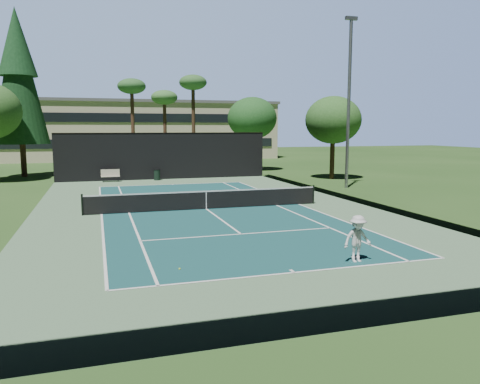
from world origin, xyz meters
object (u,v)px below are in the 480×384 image
object	(u,v)px
tennis_net	(206,199)
player	(358,239)
tennis_ball_c	(224,204)
trash_bin	(157,175)
tennis_ball_a	(180,269)
tennis_ball_d	(113,202)
park_bench	(110,175)
tennis_ball_b	(162,206)

from	to	relation	value
tennis_net	player	bearing A→B (deg)	-77.76
tennis_ball_c	trash_bin	distance (m)	14.13
tennis_net	trash_bin	bearing A→B (deg)	92.85
tennis_ball_a	trash_bin	world-z (taller)	trash_bin
tennis_ball_a	tennis_ball_d	distance (m)	14.53
trash_bin	tennis_ball_d	bearing A→B (deg)	-109.53
park_bench	tennis_ball_d	bearing A→B (deg)	-91.13
tennis_net	tennis_ball_b	world-z (taller)	tennis_net
tennis_net	tennis_ball_a	xyz separation A→B (m)	(-3.28, -10.54, -0.52)
tennis_ball_c	tennis_ball_a	bearing A→B (deg)	-111.31
tennis_net	player	distance (m)	11.63
tennis_ball_a	park_bench	size ratio (longest dim) A/B	0.04
player	tennis_ball_b	world-z (taller)	player
park_bench	trash_bin	world-z (taller)	park_bench
tennis_ball_a	trash_bin	size ratio (longest dim) A/B	0.07
tennis_ball_d	park_bench	size ratio (longest dim) A/B	0.05
tennis_ball_d	player	bearing A→B (deg)	-64.53
tennis_ball_d	tennis_ball_c	bearing A→B (deg)	-22.45
tennis_ball_c	trash_bin	size ratio (longest dim) A/B	0.08
tennis_ball_a	tennis_net	bearing A→B (deg)	72.72
tennis_net	player	size ratio (longest dim) A/B	8.29
tennis_ball_c	trash_bin	world-z (taller)	trash_bin
tennis_net	tennis_ball_c	xyz separation A→B (m)	(1.36, 1.36, -0.52)
tennis_ball_a	tennis_ball_c	world-z (taller)	tennis_ball_c
player	tennis_ball_b	distance (m)	13.73
tennis_ball_b	tennis_ball_d	distance (m)	3.53
player	tennis_ball_a	xyz separation A→B (m)	(-5.74, 0.83, -0.75)
tennis_ball_b	tennis_ball_d	world-z (taller)	tennis_ball_d
tennis_net	tennis_ball_a	world-z (taller)	tennis_net
tennis_net	tennis_ball_d	distance (m)	6.22
tennis_ball_d	park_bench	world-z (taller)	park_bench
tennis_ball_a	tennis_ball_b	world-z (taller)	same
tennis_ball_b	tennis_ball_c	bearing A→B (deg)	-2.58
tennis_net	trash_bin	xyz separation A→B (m)	(-0.76, 15.32, -0.08)
tennis_ball_a	park_bench	xyz separation A→B (m)	(-1.31, 25.87, 0.51)
tennis_ball_d	tennis_ball_b	bearing A→B (deg)	-42.62
tennis_ball_b	tennis_ball_a	bearing A→B (deg)	-95.04
tennis_net	player	xyz separation A→B (m)	(2.47, -11.36, 0.22)
player	tennis_ball_a	world-z (taller)	player
tennis_ball_a	player	bearing A→B (deg)	-8.21
tennis_ball_b	tennis_ball_d	size ratio (longest dim) A/B	0.91
tennis_ball_b	tennis_ball_c	size ratio (longest dim) A/B	0.92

